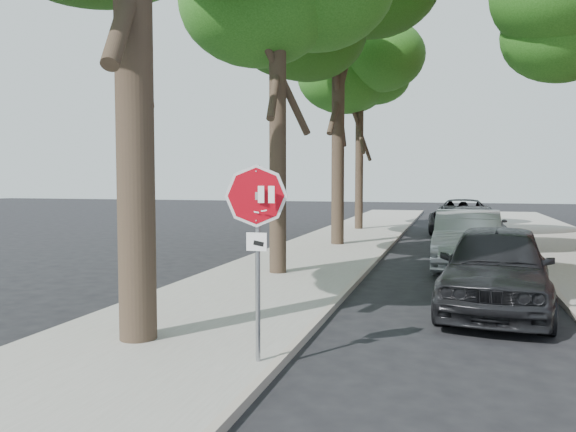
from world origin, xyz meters
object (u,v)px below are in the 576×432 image
at_px(stop_sign, 257,224).
at_px(tree_far, 360,86).
at_px(car_a, 496,267).
at_px(car_b, 467,240).
at_px(car_c, 474,227).
at_px(tree_mid_b, 339,34).
at_px(car_d, 462,216).

bearing_deg(stop_sign, tree_far, 95.46).
relative_size(car_a, car_b, 0.98).
relative_size(tree_far, car_c, 1.79).
bearing_deg(stop_sign, car_a, 54.38).
bearing_deg(stop_sign, tree_mid_b, 96.95).
bearing_deg(car_d, stop_sign, -93.50).
xyz_separation_m(stop_sign, tree_mid_b, (-1.72, 14.15, 6.05)).
height_order(car_a, car_c, car_a).
bearing_deg(stop_sign, car_c, 77.85).
xyz_separation_m(car_b, car_c, (0.40, 5.43, -0.07)).
height_order(stop_sign, car_b, stop_sign).
xyz_separation_m(stop_sign, car_b, (2.90, 9.90, -1.12)).
bearing_deg(tree_mid_b, car_a, -62.24).
relative_size(car_b, car_d, 0.86).
bearing_deg(car_d, tree_mid_b, -119.04).
height_order(tree_mid_b, tree_far, tree_mid_b).
bearing_deg(stop_sign, car_b, 73.69).
bearing_deg(car_d, car_c, -82.32).
relative_size(tree_far, car_d, 1.59).
bearing_deg(tree_far, car_d, 1.18).
relative_size(stop_sign, tree_far, 0.28).
bearing_deg(car_a, tree_far, 113.90).
distance_m(tree_mid_b, car_a, 12.94).
xyz_separation_m(car_c, car_d, (-0.33, 5.91, 0.06)).
distance_m(stop_sign, tree_far, 21.88).
bearing_deg(car_c, stop_sign, -108.48).
bearing_deg(tree_far, car_b, -66.37).
bearing_deg(tree_mid_b, car_b, -42.62).
distance_m(stop_sign, car_d, 21.47).
height_order(tree_far, car_a, tree_far).
bearing_deg(car_c, car_b, -100.58).
relative_size(stop_sign, car_b, 0.52).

